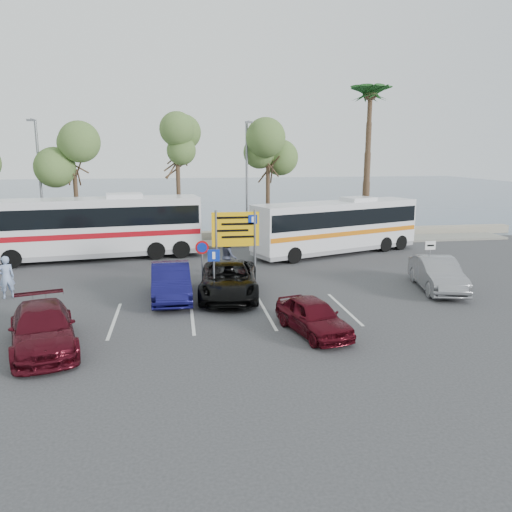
{
  "coord_description": "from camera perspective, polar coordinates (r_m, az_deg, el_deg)",
  "views": [
    {
      "loc": [
        -1.65,
        -19.46,
        6.18
      ],
      "look_at": [
        1.93,
        3.0,
        1.45
      ],
      "focal_mm": 35.0,
      "sensor_mm": 36.0,
      "label": 1
    }
  ],
  "objects": [
    {
      "name": "car_silver_b",
      "position": [
        24.19,
        20.03,
        -1.96
      ],
      "size": [
        2.47,
        4.75,
        1.49
      ],
      "primitive_type": "imported",
      "rotation": [
        0.0,
        0.0,
        -0.21
      ],
      "color": "gray",
      "rests_on": "ground"
    },
    {
      "name": "tree_right",
      "position": [
        34.02,
        1.39,
        11.73
      ],
      "size": [
        3.2,
        3.2,
        7.4
      ],
      "color": "#382619",
      "rests_on": "kerb_strip"
    },
    {
      "name": "car_blue",
      "position": [
        21.66,
        -9.7,
        -2.92
      ],
      "size": [
        1.75,
        4.66,
        1.52
      ],
      "primitive_type": "imported",
      "rotation": [
        0.0,
        0.0,
        0.03
      ],
      "color": "#100F48",
      "rests_on": "ground"
    },
    {
      "name": "car_maroon",
      "position": [
        17.43,
        -23.2,
        -7.6
      ],
      "size": [
        3.14,
        5.09,
        1.38
      ],
      "primitive_type": "imported",
      "rotation": [
        0.0,
        0.0,
        0.27
      ],
      "color": "#460B15",
      "rests_on": "ground"
    },
    {
      "name": "direction_sign",
      "position": [
        23.12,
        -2.34,
        2.41
      ],
      "size": [
        2.2,
        0.12,
        3.6
      ],
      "color": "slate",
      "rests_on": "ground"
    },
    {
      "name": "palm_tree",
      "position": [
        36.14,
        12.93,
        17.33
      ],
      "size": [
        4.8,
        4.8,
        11.2
      ],
      "color": "#382619",
      "rests_on": "kerb_strip"
    },
    {
      "name": "tree_left",
      "position": [
        34.06,
        -20.17,
        10.76
      ],
      "size": [
        3.2,
        3.2,
        7.2
      ],
      "color": "#382619",
      "rests_on": "kerb_strip"
    },
    {
      "name": "coach_bus_right",
      "position": [
        31.22,
        9.19,
        3.16
      ],
      "size": [
        11.15,
        6.04,
        3.44
      ],
      "color": "silver",
      "rests_on": "ground"
    },
    {
      "name": "sea",
      "position": [
        79.72,
        -7.9,
        7.21
      ],
      "size": [
        140.0,
        140.0,
        0.0
      ],
      "primitive_type": "plane",
      "color": "#475A71",
      "rests_on": "ground"
    },
    {
      "name": "street_lamp_right",
      "position": [
        33.35,
        -1.04,
        9.04
      ],
      "size": [
        0.45,
        1.15,
        8.01
      ],
      "color": "slate",
      "rests_on": "kerb_strip"
    },
    {
      "name": "car_red",
      "position": [
        17.51,
        6.55,
        -6.84
      ],
      "size": [
        2.31,
        3.9,
        1.25
      ],
      "primitive_type": "imported",
      "rotation": [
        0.0,
        0.0,
        0.24
      ],
      "color": "#4A0A14",
      "rests_on": "ground"
    },
    {
      "name": "pedestrian_near",
      "position": [
        24.0,
        -26.65,
        -2.17
      ],
      "size": [
        0.81,
        0.71,
        1.86
      ],
      "primitive_type": "imported",
      "rotation": [
        0.0,
        0.0,
        3.63
      ],
      "color": "#869BC3",
      "rests_on": "ground"
    },
    {
      "name": "sign_no_stop",
      "position": [
        22.35,
        -6.17,
        -0.21
      ],
      "size": [
        0.6,
        0.08,
        2.35
      ],
      "color": "slate",
      "rests_on": "ground"
    },
    {
      "name": "suv_black",
      "position": [
        21.76,
        -3.1,
        -2.74
      ],
      "size": [
        3.08,
        5.59,
        1.48
      ],
      "primitive_type": "imported",
      "rotation": [
        0.0,
        0.0,
        -0.12
      ],
      "color": "black",
      "rests_on": "ground"
    },
    {
      "name": "sign_parking",
      "position": [
        20.85,
        -4.83,
        -1.35
      ],
      "size": [
        0.5,
        0.07,
        2.25
      ],
      "color": "slate",
      "rests_on": "ground"
    },
    {
      "name": "coach_bus_left",
      "position": [
        30.67,
        -18.08,
        2.91
      ],
      "size": [
        12.51,
        4.32,
        3.82
      ],
      "color": "silver",
      "rests_on": "ground"
    },
    {
      "name": "street_lamp_left",
      "position": [
        34.06,
        -23.48,
        8.14
      ],
      "size": [
        0.45,
        1.15,
        8.01
      ],
      "color": "slate",
      "rests_on": "kerb_strip"
    },
    {
      "name": "pedestrian_far",
      "position": [
        25.52,
        -3.1,
        -0.02
      ],
      "size": [
        0.81,
        1.0,
        1.96
      ],
      "primitive_type": "imported",
      "rotation": [
        0.0,
        0.0,
        1.5
      ],
      "color": "#33374C",
      "rests_on": "ground"
    },
    {
      "name": "kerb_strip",
      "position": [
        34.06,
        -6.13,
        1.36
      ],
      "size": [
        44.0,
        2.4,
        0.15
      ],
      "primitive_type": "cube",
      "color": "gray",
      "rests_on": "ground"
    },
    {
      "name": "lane_markings",
      "position": [
        19.48,
        -7.13,
        -6.83
      ],
      "size": [
        12.02,
        4.2,
        0.01
      ],
      "primitive_type": null,
      "color": "silver",
      "rests_on": "ground"
    },
    {
      "name": "sign_taxi",
      "position": [
        24.35,
        19.2,
        -0.18
      ],
      "size": [
        0.5,
        0.07,
        2.2
      ],
      "color": "slate",
      "rests_on": "ground"
    },
    {
      "name": "ground",
      "position": [
        20.49,
        -4.03,
        -5.84
      ],
      "size": [
        120.0,
        120.0,
        0.0
      ],
      "primitive_type": "plane",
      "color": "#2F2F32",
      "rests_on": "ground"
    },
    {
      "name": "tree_mid",
      "position": [
        33.47,
        -9.01,
        12.43
      ],
      "size": [
        3.2,
        3.2,
        8.0
      ],
      "color": "#382619",
      "rests_on": "kerb_strip"
    },
    {
      "name": "seawall",
      "position": [
        35.99,
        -6.31,
        2.28
      ],
      "size": [
        48.0,
        0.8,
        0.6
      ],
      "primitive_type": "cube",
      "color": "gray",
      "rests_on": "ground"
    }
  ]
}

